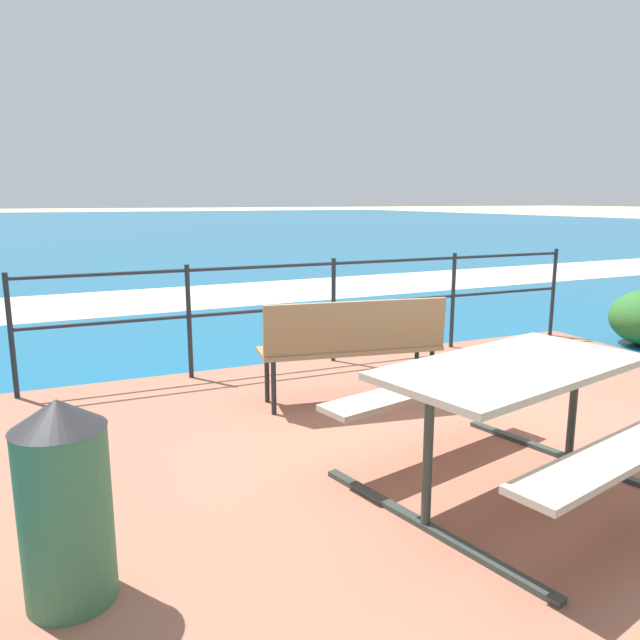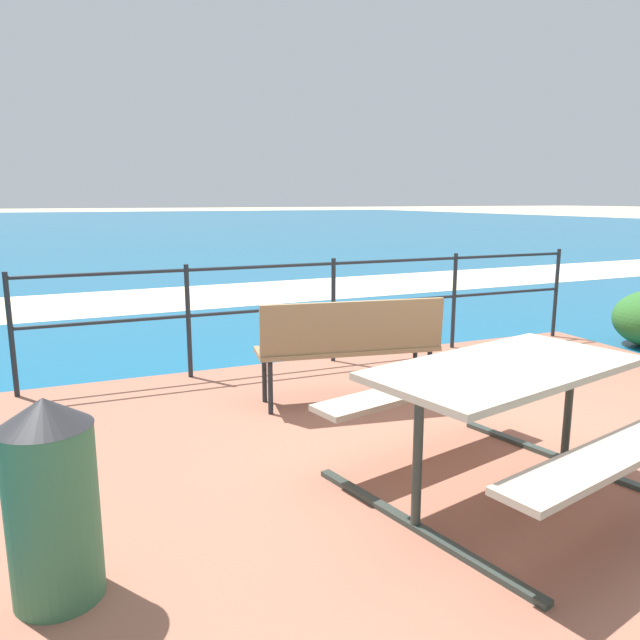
% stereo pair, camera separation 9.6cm
% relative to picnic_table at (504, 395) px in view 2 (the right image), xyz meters
% --- Properties ---
extents(ground_plane, '(240.00, 240.00, 0.00)m').
position_rel_picnic_table_xyz_m(ground_plane, '(0.29, 0.54, -0.64)').
color(ground_plane, tan).
extents(patio_paving, '(6.40, 5.20, 0.06)m').
position_rel_picnic_table_xyz_m(patio_paving, '(0.29, 0.54, -0.61)').
color(patio_paving, '#935B47').
rests_on(patio_paving, ground).
extents(sea_water, '(90.00, 90.00, 0.01)m').
position_rel_picnic_table_xyz_m(sea_water, '(0.29, 40.54, -0.64)').
color(sea_water, '#145B84').
rests_on(sea_water, ground).
extents(beach_strip, '(54.06, 4.29, 0.01)m').
position_rel_picnic_table_xyz_m(beach_strip, '(0.29, 8.04, -0.64)').
color(beach_strip, beige).
rests_on(beach_strip, ground).
extents(picnic_table, '(1.90, 1.86, 0.76)m').
position_rel_picnic_table_xyz_m(picnic_table, '(0.00, 0.00, 0.00)').
color(picnic_table, tan).
rests_on(picnic_table, patio_paving).
extents(park_bench, '(1.53, 0.63, 0.87)m').
position_rel_picnic_table_xyz_m(park_bench, '(-0.14, 1.69, -0.05)').
color(park_bench, '#8C704C').
rests_on(park_bench, patio_paving).
extents(railing_fence, '(5.94, 0.04, 1.07)m').
position_rel_picnic_table_xyz_m(railing_fence, '(0.29, 2.97, 0.09)').
color(railing_fence, '#1E2328').
rests_on(railing_fence, patio_paving).
extents(trash_bin, '(0.37, 0.37, 0.88)m').
position_rel_picnic_table_xyz_m(trash_bin, '(-2.32, -0.03, -0.14)').
color(trash_bin, '#386B47').
rests_on(trash_bin, patio_paving).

